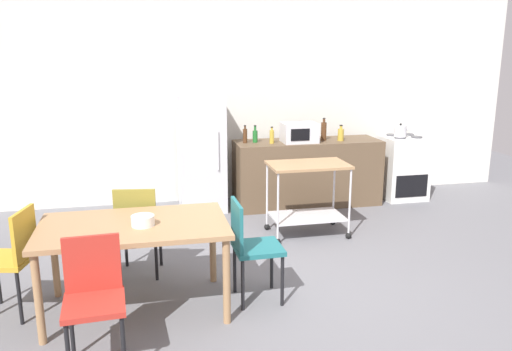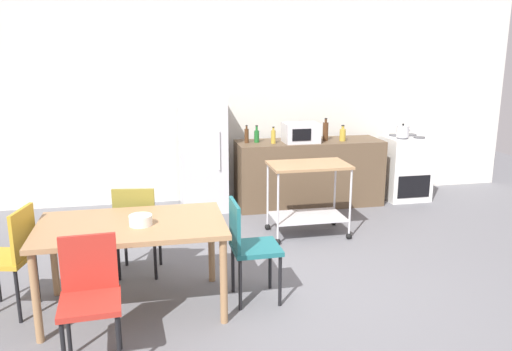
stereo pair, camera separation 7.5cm
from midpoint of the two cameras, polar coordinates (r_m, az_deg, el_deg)
The scene contains 19 objects.
ground_plane at distance 4.75m, azimuth 4.46°, elevation -12.74°, with size 12.00×12.00×0.00m, color slate.
back_wall at distance 7.40m, azimuth -2.65°, elevation 8.57°, with size 8.40×0.12×2.90m, color silver.
kitchen_counter at distance 7.20m, azimuth 5.35°, elevation 0.31°, with size 2.00×0.64×0.90m, color brown.
dining_table at distance 4.33m, azimuth -13.78°, elevation -6.17°, with size 1.50×0.90×0.75m.
chair_olive at distance 5.00m, azimuth -13.31°, elevation -5.26°, with size 0.46×0.46×0.89m.
chair_red at distance 3.74m, azimuth -18.00°, elevation -12.27°, with size 0.42×0.42×0.89m.
chair_mustard at distance 4.64m, azimuth -25.68°, elevation -7.85°, with size 0.48×0.48×0.89m.
chair_teal at distance 4.42m, azimuth -1.12°, elevation -7.47°, with size 0.41×0.41×0.89m.
stove_oven at distance 7.78m, azimuth 15.52°, elevation 0.88°, with size 0.60×0.61×0.92m.
refrigerator at distance 6.93m, azimuth -6.35°, elevation 2.50°, with size 0.60×0.63×1.55m.
kitchen_cart at distance 5.98m, azimuth 5.36°, elevation -1.27°, with size 0.91×0.57×0.85m.
bottle_hot_sauce at distance 6.90m, azimuth -1.53°, elevation 4.43°, with size 0.06×0.06×0.24m.
bottle_sparkling_water at distance 6.94m, azimuth -0.41°, elevation 4.40°, with size 0.07×0.07×0.23m.
bottle_sesame_oil at distance 6.86m, azimuth 1.44°, elevation 4.33°, with size 0.06×0.06×0.22m.
microwave at distance 6.96m, azimuth 4.48°, elevation 4.73°, with size 0.46×0.35×0.26m.
bottle_wine at distance 7.15m, azimuth 7.17°, elevation 4.91°, with size 0.08×0.08×0.31m.
bottle_vinegar at distance 7.15m, azimuth 9.02°, elevation 4.50°, with size 0.08×0.08×0.22m.
fruit_bowl at distance 4.23m, azimuth -12.86°, elevation -4.87°, with size 0.18×0.18×0.08m, color white.
kettle at distance 7.54m, azimuth 15.34°, elevation 4.75°, with size 0.24×0.17×0.19m.
Camera 1 is at (-1.32, -4.05, 2.12)m, focal length 36.32 mm.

